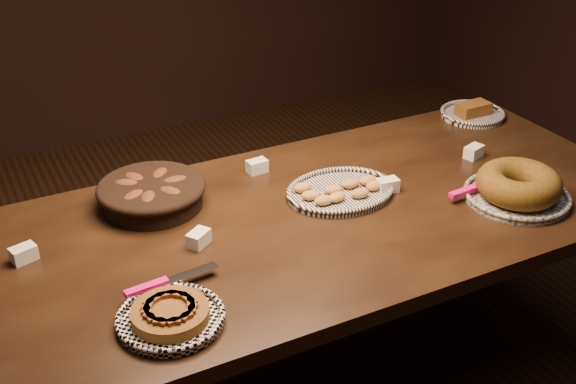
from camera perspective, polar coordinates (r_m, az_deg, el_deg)
name	(u,v)px	position (r m, az deg, el deg)	size (l,w,h in m)	color
buffet_table	(295,239)	(2.29, 0.52, -3.70)	(2.40, 1.00, 0.75)	black
apple_tart_plate	(170,315)	(1.85, -9.29, -9.60)	(0.32, 0.30, 0.05)	white
madeleine_platter	(340,191)	(2.38, 4.16, 0.09)	(0.36, 0.30, 0.04)	black
bundt_cake_plate	(518,187)	(2.45, 17.70, 0.35)	(0.38, 0.34, 0.11)	black
croissant_basket	(151,192)	(2.34, -10.74, -0.01)	(0.40, 0.40, 0.09)	black
loaf_plate	(473,113)	(3.05, 14.38, 6.09)	(0.26, 0.26, 0.06)	black
tent_cards	(281,195)	(2.33, -0.55, -0.26)	(1.65, 0.41, 0.04)	white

